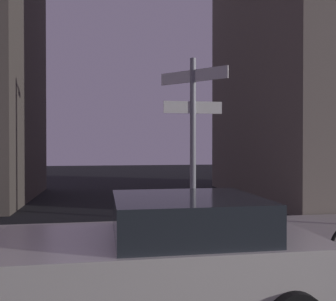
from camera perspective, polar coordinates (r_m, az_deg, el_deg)
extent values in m
cube|color=#9E9991|center=(8.95, 1.66, -12.47)|extent=(40.00, 2.91, 0.14)
cylinder|color=gray|center=(7.60, 3.75, -0.16)|extent=(0.12, 0.12, 3.71)
cube|color=white|center=(7.72, 3.76, 11.08)|extent=(1.11, 1.11, 0.24)
cube|color=white|center=(7.64, 3.76, 6.45)|extent=(1.19, 0.03, 0.24)
cube|color=beige|center=(4.75, -1.48, -16.69)|extent=(3.84, 1.82, 0.68)
cube|color=#23282D|center=(4.67, 2.84, -9.73)|extent=(1.74, 1.67, 0.46)
cylinder|color=black|center=(5.71, -16.18, -17.58)|extent=(0.64, 0.22, 0.64)
cylinder|color=black|center=(5.99, 9.84, -16.69)|extent=(0.64, 0.22, 0.64)
sphere|color=#F9EFCC|center=(5.45, -23.83, -14.45)|extent=(0.16, 0.16, 0.16)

